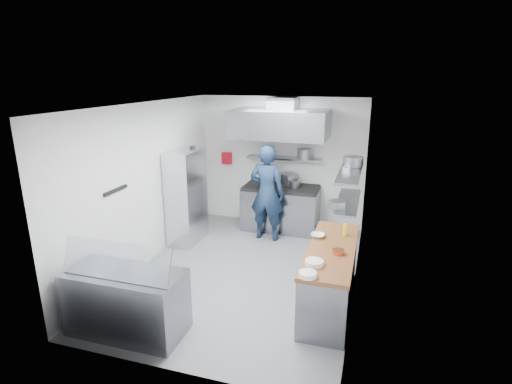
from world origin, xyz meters
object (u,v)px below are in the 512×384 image
(chef, at_px, (267,193))
(wire_rack, at_px, (187,197))
(display_case, at_px, (127,302))
(gas_range, at_px, (281,209))

(chef, distance_m, wire_rack, 1.59)
(display_case, bearing_deg, gas_range, 75.59)
(wire_rack, bearing_deg, display_case, -78.87)
(chef, height_order, wire_rack, chef)
(chef, bearing_deg, gas_range, -100.80)
(gas_range, height_order, display_case, gas_range)
(wire_rack, height_order, display_case, wire_rack)
(chef, bearing_deg, wire_rack, 24.40)
(gas_range, height_order, wire_rack, wire_rack)
(gas_range, distance_m, chef, 0.80)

